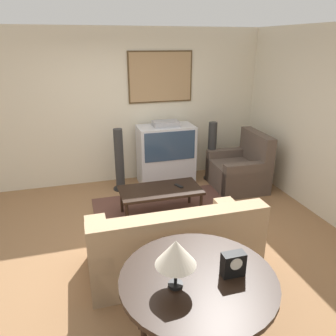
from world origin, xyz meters
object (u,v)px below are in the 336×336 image
(coffee_table, at_px, (161,191))
(tv, at_px, (166,154))
(speaker_tower_right, at_px, (212,153))
(table_lamp, at_px, (176,253))
(console_table, at_px, (198,284))
(mantel_clock, at_px, (233,264))
(armchair, at_px, (240,170))
(couch, at_px, (173,246))
(speaker_tower_left, at_px, (119,161))

(coffee_table, bearing_deg, tv, 70.63)
(coffee_table, bearing_deg, speaker_tower_right, 40.84)
(table_lamp, bearing_deg, console_table, 11.87)
(tv, xyz_separation_m, mantel_clock, (-0.49, -3.60, 0.34))
(armchair, bearing_deg, couch, -42.37)
(speaker_tower_right, bearing_deg, coffee_table, -139.16)
(table_lamp, bearing_deg, tv, 75.30)
(mantel_clock, xyz_separation_m, speaker_tower_right, (1.35, 3.51, -0.36))
(table_lamp, distance_m, speaker_tower_left, 3.55)
(tv, distance_m, speaker_tower_right, 0.87)
(console_table, height_order, speaker_tower_right, speaker_tower_right)
(couch, bearing_deg, armchair, -134.05)
(armchair, height_order, speaker_tower_left, speaker_tower_left)
(couch, distance_m, speaker_tower_right, 2.79)
(table_lamp, bearing_deg, armchair, 54.51)
(tv, height_order, speaker_tower_right, tv)
(speaker_tower_right, bearing_deg, couch, -121.99)
(armchair, distance_m, table_lamp, 3.77)
(armchair, height_order, speaker_tower_right, speaker_tower_right)
(console_table, bearing_deg, tv, 78.11)
(coffee_table, relative_size, console_table, 0.98)
(mantel_clock, bearing_deg, coffee_table, 88.47)
(couch, relative_size, speaker_tower_right, 1.71)
(speaker_tower_left, bearing_deg, couch, -83.87)
(table_lamp, bearing_deg, mantel_clock, -0.11)
(console_table, distance_m, speaker_tower_left, 3.47)
(console_table, bearing_deg, speaker_tower_right, 65.07)
(coffee_table, xyz_separation_m, speaker_tower_left, (-0.44, 1.11, 0.13))
(couch, height_order, table_lamp, table_lamp)
(speaker_tower_left, relative_size, speaker_tower_right, 1.00)
(armchair, relative_size, speaker_tower_left, 0.90)
(console_table, bearing_deg, table_lamp, -168.13)
(mantel_clock, xyz_separation_m, speaker_tower_left, (-0.38, 3.51, -0.36))
(tv, height_order, coffee_table, tv)
(console_table, distance_m, mantel_clock, 0.31)
(coffee_table, relative_size, speaker_tower_left, 1.08)
(console_table, bearing_deg, couch, 82.83)
(speaker_tower_left, bearing_deg, coffee_table, -68.41)
(table_lamp, xyz_separation_m, mantel_clock, (0.46, -0.00, -0.19))
(couch, bearing_deg, speaker_tower_right, -121.76)
(armchair, bearing_deg, table_lamp, -33.59)
(armchair, height_order, console_table, armchair)
(tv, relative_size, coffee_table, 0.97)
(table_lamp, height_order, mantel_clock, table_lamp)
(console_table, distance_m, table_lamp, 0.40)
(console_table, height_order, mantel_clock, mantel_clock)
(couch, relative_size, armchair, 1.89)
(couch, distance_m, mantel_clock, 1.30)
(armchair, relative_size, console_table, 0.82)
(armchair, bearing_deg, speaker_tower_right, -143.77)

